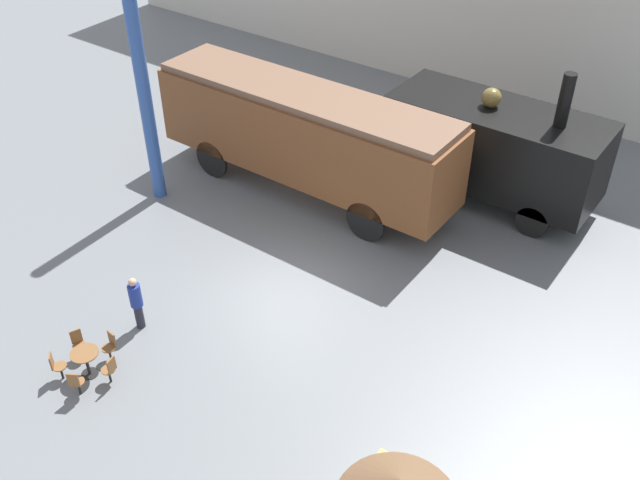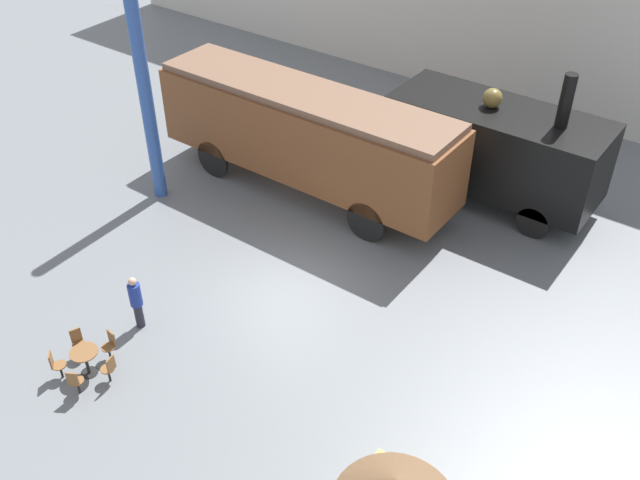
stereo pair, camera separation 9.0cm
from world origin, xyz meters
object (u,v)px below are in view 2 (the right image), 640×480
Objects in this scene: passenger_coach_wooden at (305,132)px; cafe_chair_0 at (110,344)px; visitor_person at (136,300)px; cafe_table_near at (85,358)px; steam_locomotive at (496,146)px.

passenger_coach_wooden is 9.65m from cafe_chair_0.
passenger_coach_wooden reaches higher than visitor_person.
visitor_person is (0.49, -8.18, -1.39)m from passenger_coach_wooden.
cafe_table_near is (0.75, -10.17, -1.75)m from passenger_coach_wooden.
steam_locomotive is at bearing 71.33° from cafe_table_near.
passenger_coach_wooden reaches higher than cafe_chair_0.
steam_locomotive is 12.60m from visitor_person.
steam_locomotive is 14.40m from cafe_table_near.
cafe_chair_0 is 0.51× the size of visitor_person.
cafe_chair_0 is (0.82, -9.45, -1.80)m from passenger_coach_wooden.
cafe_table_near is (-4.59, -13.58, -1.46)m from steam_locomotive.
passenger_coach_wooden is at bearing 94.22° from cafe_table_near.
visitor_person is (-0.32, 1.27, 0.41)m from cafe_chair_0.
visitor_person is at bearing -86.55° from passenger_coach_wooden.
steam_locomotive is 4.21× the size of visitor_person.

